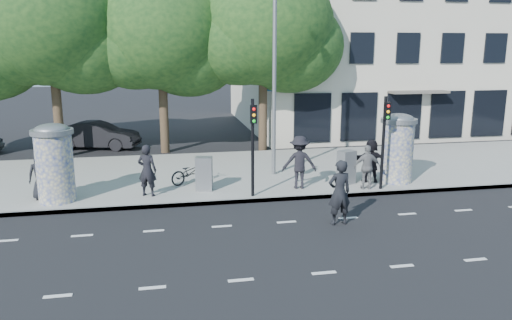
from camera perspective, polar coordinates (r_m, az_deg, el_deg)
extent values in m
plane|color=black|center=(14.18, 4.92, -8.98)|extent=(120.00, 120.00, 0.00)
cube|color=gray|center=(21.13, -0.59, -1.39)|extent=(40.00, 8.00, 0.15)
cube|color=slate|center=(17.40, 1.75, -4.52)|extent=(40.00, 0.10, 0.16)
cube|color=silver|center=(12.25, 7.77, -12.66)|extent=(32.00, 0.12, 0.01)
cube|color=silver|center=(15.44, 3.50, -7.09)|extent=(32.00, 0.12, 0.01)
cylinder|color=beige|center=(17.96, -21.98, -0.86)|extent=(1.20, 1.20, 2.30)
cylinder|color=slate|center=(17.73, -22.31, 3.01)|extent=(1.36, 1.36, 0.16)
ellipsoid|color=slate|center=(17.72, -22.33, 3.26)|extent=(1.10, 1.10, 0.38)
cylinder|color=beige|center=(19.88, 15.82, 0.84)|extent=(1.20, 1.20, 2.30)
cylinder|color=slate|center=(19.67, 16.04, 4.34)|extent=(1.36, 1.36, 0.16)
ellipsoid|color=slate|center=(19.66, 16.05, 4.58)|extent=(1.10, 1.10, 0.38)
cylinder|color=black|center=(17.13, -0.39, 1.34)|extent=(0.11, 0.11, 3.40)
cube|color=black|center=(16.76, -0.28, 5.25)|extent=(0.22, 0.14, 0.62)
cylinder|color=black|center=(18.59, 14.32, 1.85)|extent=(0.11, 0.11, 3.40)
cube|color=black|center=(18.25, 14.77, 5.45)|extent=(0.22, 0.14, 0.62)
cylinder|color=slate|center=(19.89, 2.11, 9.61)|extent=(0.16, 0.16, 8.00)
cylinder|color=#38281C|center=(25.78, -21.74, 5.45)|extent=(0.44, 0.44, 4.73)
ellipsoid|color=#143716|center=(25.65, -22.52, 14.66)|extent=(7.20, 7.20, 6.12)
cylinder|color=#38281C|center=(25.54, -10.51, 5.72)|extent=(0.44, 0.44, 4.41)
ellipsoid|color=#143716|center=(25.37, -10.87, 14.42)|extent=(6.80, 6.80, 5.78)
cylinder|color=#38281C|center=(25.65, 0.79, 6.16)|extent=(0.44, 0.44, 4.59)
ellipsoid|color=#143716|center=(25.51, 0.82, 15.19)|extent=(7.00, 7.00, 5.95)
cube|color=beige|center=(36.23, 15.16, 13.53)|extent=(20.00, 15.00, 12.00)
cube|color=black|center=(29.81, 20.98, 4.90)|extent=(18.00, 0.10, 2.60)
cube|color=#59544C|center=(28.37, 18.09, 7.40)|extent=(3.20, 0.90, 0.12)
cube|color=#194C8C|center=(25.93, 2.91, 8.23)|extent=(1.60, 0.06, 0.30)
imported|color=black|center=(18.45, -23.34, -1.53)|extent=(0.91, 0.65, 1.74)
imported|color=black|center=(17.73, -12.33, -1.16)|extent=(0.78, 0.64, 1.83)
imported|color=black|center=(18.34, 4.98, -0.25)|extent=(1.36, 0.92, 1.95)
imported|color=slate|center=(18.62, 12.61, -0.81)|extent=(1.04, 0.70, 1.64)
imported|color=black|center=(19.63, 13.00, -0.08)|extent=(1.64, 0.87, 1.68)
imported|color=black|center=(15.14, 9.51, -3.68)|extent=(0.77, 0.55, 2.00)
imported|color=black|center=(19.17, -7.48, -1.37)|extent=(1.34, 1.78, 0.89)
cube|color=slate|center=(18.16, -5.96, -1.57)|extent=(0.66, 0.54, 1.23)
cube|color=gray|center=(19.23, 10.28, -0.82)|extent=(0.74, 0.66, 1.29)
imported|color=black|center=(27.61, -17.68, 2.71)|extent=(2.63, 4.56, 1.42)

